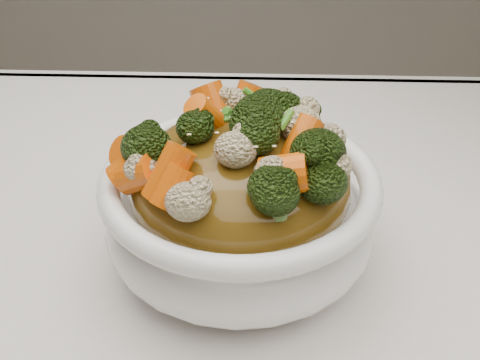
# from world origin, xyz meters

# --- Properties ---
(tablecloth) EXTENTS (1.20, 0.80, 0.04)m
(tablecloth) POSITION_xyz_m (0.00, 0.00, 0.73)
(tablecloth) COLOR silver
(tablecloth) RESTS_ON dining_table
(bowl) EXTENTS (0.25, 0.25, 0.08)m
(bowl) POSITION_xyz_m (-0.04, 0.05, 0.79)
(bowl) COLOR white
(bowl) RESTS_ON tablecloth
(sauce_base) EXTENTS (0.20, 0.20, 0.09)m
(sauce_base) POSITION_xyz_m (-0.04, 0.05, 0.82)
(sauce_base) COLOR #573C0E
(sauce_base) RESTS_ON bowl
(carrots) EXTENTS (0.20, 0.20, 0.05)m
(carrots) POSITION_xyz_m (-0.04, 0.05, 0.88)
(carrots) COLOR #DC5807
(carrots) RESTS_ON sauce_base
(broccoli) EXTENTS (0.20, 0.20, 0.04)m
(broccoli) POSITION_xyz_m (-0.04, 0.05, 0.88)
(broccoli) COLOR black
(broccoli) RESTS_ON sauce_base
(cauliflower) EXTENTS (0.20, 0.20, 0.03)m
(cauliflower) POSITION_xyz_m (-0.04, 0.05, 0.87)
(cauliflower) COLOR beige
(cauliflower) RESTS_ON sauce_base
(scallions) EXTENTS (0.15, 0.15, 0.02)m
(scallions) POSITION_xyz_m (-0.04, 0.05, 0.88)
(scallions) COLOR #40891F
(scallions) RESTS_ON sauce_base
(sesame_seeds) EXTENTS (0.18, 0.18, 0.01)m
(sesame_seeds) POSITION_xyz_m (-0.04, 0.05, 0.88)
(sesame_seeds) COLOR beige
(sesame_seeds) RESTS_ON sauce_base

